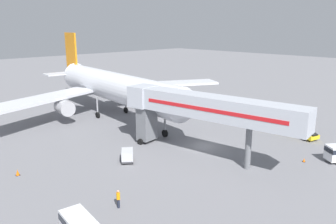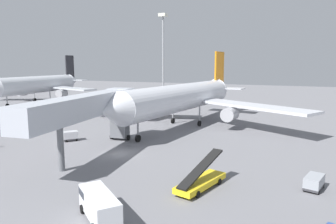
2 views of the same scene
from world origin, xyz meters
name	(u,v)px [view 1 (image 1 of 2)]	position (x,y,z in m)	size (l,w,h in m)	color
ground_plane	(204,146)	(0.00, 0.00, 0.00)	(300.00, 300.00, 0.00)	slate
airplane_at_gate	(113,87)	(0.54, 21.70, 5.44)	(47.86, 46.06, 14.58)	silver
jet_bridge	(198,108)	(-3.16, -1.60, 6.14)	(6.62, 23.94, 7.97)	#B2B7C1
belt_loader_truck	(296,131)	(13.39, -6.70, 0.76)	(3.33, 6.78, 3.14)	yellow
baggage_cart_mid_right	(299,114)	(23.13, -2.54, 0.74)	(1.94, 2.92, 1.32)	#38383D
baggage_cart_mid_left	(127,155)	(-10.82, 2.88, 0.82)	(2.39, 2.53, 1.48)	#38383D
ground_crew_worker_foreground	(118,198)	(-17.93, -5.08, 0.92)	(0.44, 0.44, 1.73)	#1E2333
safety_cone_bravo	(304,160)	(4.42, -12.00, 0.25)	(0.33, 0.33, 0.50)	black
safety_cone_charlie	(18,172)	(-21.82, 8.21, 0.33)	(0.44, 0.44, 0.67)	black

